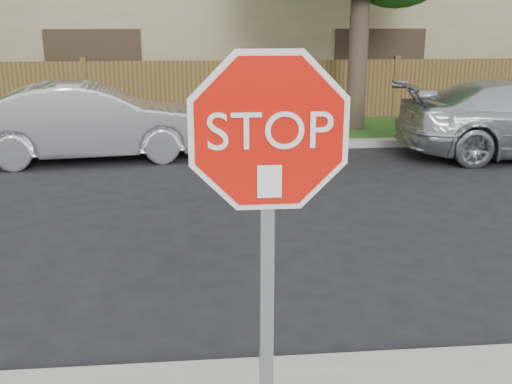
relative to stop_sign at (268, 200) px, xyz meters
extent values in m
plane|color=black|center=(0.89, 1.48, -1.83)|extent=(90.00, 90.00, 0.00)
cube|color=gray|center=(0.89, 9.63, -1.75)|extent=(70.00, 0.30, 0.15)
cube|color=#1E4714|center=(0.89, 11.28, -1.77)|extent=(70.00, 3.00, 0.12)
cube|color=#4D361B|center=(0.89, 12.88, -1.03)|extent=(70.00, 0.12, 1.60)
cube|color=#95835C|center=(0.89, 18.48, 1.17)|extent=(34.00, 8.00, 6.00)
cylinder|color=#382B21|center=(3.39, 11.18, 0.13)|extent=(0.44, 0.44, 3.92)
cube|color=gray|center=(0.00, 0.05, -0.58)|extent=(0.06, 0.06, 2.30)
cylinder|color=white|center=(0.00, -0.02, 0.32)|extent=(1.01, 0.02, 1.01)
cylinder|color=red|center=(0.00, -0.03, 0.32)|extent=(0.93, 0.02, 0.93)
cube|color=white|center=(0.00, -0.05, 0.10)|extent=(0.11, 0.00, 0.15)
imported|color=#BCBDC2|center=(-2.35, 8.97, -1.09)|extent=(4.63, 2.11, 1.47)
camera|label=1|loc=(-0.31, -2.60, 0.80)|focal=42.00mm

